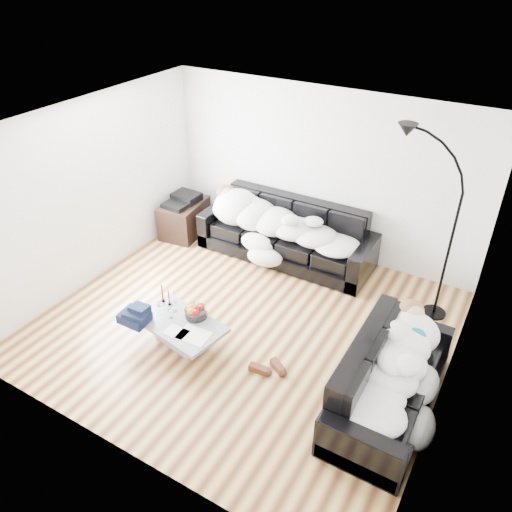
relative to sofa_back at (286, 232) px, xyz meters
The scene contains 24 objects.
ground 1.82m from the sofa_back, 80.06° to the right, with size 5.00×5.00×0.00m, color brown.
wall_back 1.04m from the sofa_back, 59.03° to the left, with size 5.00×0.02×2.60m, color silver.
wall_left 2.93m from the sofa_back, 141.57° to the right, with size 0.02×4.50×2.60m, color silver.
wall_right 3.41m from the sofa_back, 31.83° to the right, with size 0.02×4.50×2.60m, color silver.
ceiling 2.78m from the sofa_back, 80.06° to the right, with size 5.00×5.00×0.00m, color white.
sofa_back is the anchor object (origin of this frame).
sofa_right 3.15m from the sofa_back, 42.02° to the right, with size 2.01×0.86×0.81m, color black.
sleeper_back 0.21m from the sofa_back, 90.00° to the right, with size 2.33×0.80×0.47m, color white, non-canonical shape.
sleeper_right 3.16m from the sofa_back, 42.02° to the right, with size 1.72×0.73×0.42m, color white, non-canonical shape.
teal_cushion 2.74m from the sofa_back, 33.13° to the right, with size 0.36×0.30×0.20m, color #0E6367.
coffee_table 2.46m from the sofa_back, 94.50° to the right, with size 1.11×0.65×0.32m, color #939699.
fruit_bowl 2.24m from the sofa_back, 92.27° to the right, with size 0.28×0.28×0.18m, color white.
wine_glass_a 2.33m from the sofa_back, 99.53° to the right, with size 0.07×0.07×0.17m, color white.
wine_glass_b 2.47m from the sofa_back, 102.01° to the right, with size 0.08×0.08×0.18m, color white.
wine_glass_c 2.46m from the sofa_back, 97.88° to the right, with size 0.07×0.07×0.16m, color white.
candle_left 2.31m from the sofa_back, 106.02° to the right, with size 0.05×0.05×0.26m, color maroon.
candle_right 2.29m from the sofa_back, 103.15° to the right, with size 0.04×0.04×0.23m, color maroon.
newspaper_a 2.55m from the sofa_back, 87.81° to the right, with size 0.37×0.29×0.01m, color silver.
newspaper_b 2.61m from the sofa_back, 92.56° to the right, with size 0.28×0.20×0.01m, color silver.
navy_jacket 2.74m from the sofa_back, 103.76° to the right, with size 0.37×0.31×0.19m, color black, non-canonical shape.
shoes 2.55m from the sofa_back, 67.13° to the right, with size 0.40×0.29×0.09m, color #472311, non-canonical shape.
av_cabinet 1.85m from the sofa_back, behind, with size 0.58×0.85×0.58m, color black.
stereo 1.85m from the sofa_back, behind, with size 0.44×0.34×0.13m, color black.
floor_lamp 2.51m from the sofa_back, ahead, with size 0.80×0.32×2.20m, color black, non-canonical shape.
Camera 1 is at (2.69, -4.30, 4.30)m, focal length 35.00 mm.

